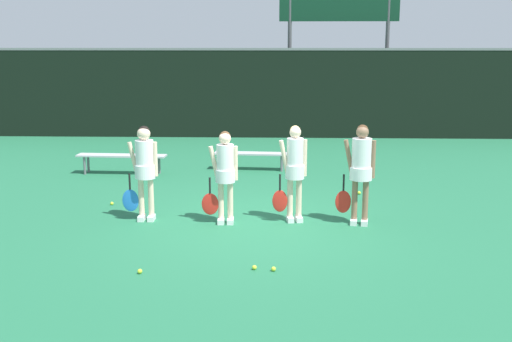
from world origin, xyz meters
name	(u,v)px	position (x,y,z in m)	size (l,w,h in m)	color
ground_plane	(256,222)	(0.00, 0.00, 0.00)	(140.00, 140.00, 0.00)	#216642
fence_windscreen	(266,93)	(0.00, 9.75, 1.49)	(60.00, 0.08, 2.96)	black
scoreboard	(339,12)	(2.48, 11.29, 4.16)	(4.14, 0.15, 5.28)	#515156
bench_courtside	(122,157)	(-3.38, 3.88, 0.41)	(2.17, 0.46, 0.47)	#B2B2B7
bench_far	(252,155)	(-0.27, 4.49, 0.37)	(1.87, 0.50, 0.43)	#B2B2B7
player_0	(144,165)	(-1.96, 0.05, 1.00)	(0.65, 0.36, 1.69)	beige
player_1	(225,170)	(-0.54, -0.08, 0.95)	(0.63, 0.34, 1.63)	beige
player_2	(294,166)	(0.67, 0.08, 0.99)	(0.60, 0.33, 1.71)	beige
player_3	(361,166)	(1.80, -0.06, 1.04)	(0.66, 0.38, 1.75)	#8C664C
tennis_ball_0	(112,203)	(-2.85, 1.03, 0.03)	(0.06, 0.06, 0.06)	#CCE033
tennis_ball_1	(274,269)	(0.33, -2.34, 0.03)	(0.07, 0.07, 0.07)	#CCE033
tennis_ball_2	(140,271)	(-1.51, -2.49, 0.03)	(0.07, 0.07, 0.07)	#CCE033
tennis_ball_3	(254,267)	(0.06, -2.29, 0.03)	(0.07, 0.07, 0.07)	#CCE033
tennis_ball_4	(359,193)	(2.09, 2.05, 0.04)	(0.07, 0.07, 0.07)	#CCE033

